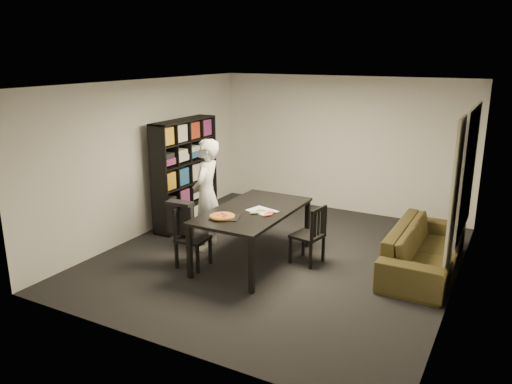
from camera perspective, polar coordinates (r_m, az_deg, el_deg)
The scene contains 16 objects.
room at distance 7.29m, azimuth 2.73°, elevation 2.02°, with size 5.01×5.51×2.61m.
window_pane at distance 7.18m, azimuth 23.14°, elevation 2.17°, with size 0.02×1.40×1.60m, color black.
window_frame at distance 7.18m, azimuth 23.10°, elevation 2.18°, with size 0.03×1.52×1.72m, color white.
curtain_left at distance 6.77m, azimuth 21.64°, elevation -1.51°, with size 0.03×0.70×2.25m, color beige.
curtain_right at distance 7.77m, azimuth 22.65°, elevation 0.52°, with size 0.03×0.70×2.25m, color beige.
bookshelf at distance 8.97m, azimuth -8.09°, elevation 2.19°, with size 0.35×1.50×1.90m, color black.
dining_table at distance 7.30m, azimuth -0.37°, elevation -2.54°, with size 1.08×1.94×0.81m.
chair_left at distance 7.30m, azimuth -7.80°, elevation -4.60°, with size 0.44×0.44×0.89m.
chair_right at distance 7.33m, azimuth 6.45°, elevation -4.51°, with size 0.47×0.47×0.88m.
draped_jacket at distance 7.29m, azimuth -8.67°, elevation -2.77°, with size 0.42×0.20×0.49m.
person at distance 7.81m, azimuth -5.68°, elevation -0.32°, with size 0.64×0.42×1.75m, color silver.
baking_tray at distance 6.94m, azimuth -3.55°, elevation -2.87°, with size 0.40×0.32×0.01m, color black.
pepperoni_pizza at distance 6.91m, azimuth -3.88°, elevation -2.77°, with size 0.35×0.35×0.03m.
kitchen_towel at distance 7.20m, azimuth 0.70°, elevation -2.17°, with size 0.40×0.30×0.01m, color silver.
pizza_slices at distance 7.10m, azimuth 0.80°, elevation -2.33°, with size 0.37×0.31×0.01m, color gold, non-canonical shape.
sofa at distance 7.55m, azimuth 18.69°, elevation -6.15°, with size 2.19×0.86×0.64m, color #3C3218.
Camera 1 is at (3.07, -6.39, 3.03)m, focal length 35.00 mm.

